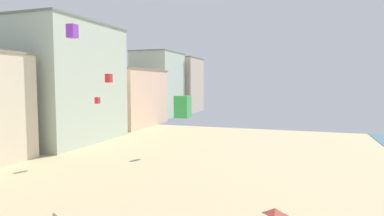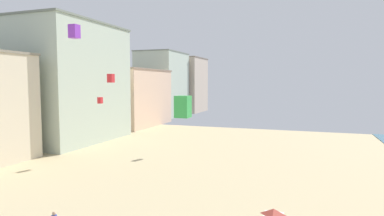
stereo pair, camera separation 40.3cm
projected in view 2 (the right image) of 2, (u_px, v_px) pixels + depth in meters
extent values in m
cube|color=#B7C6B2|center=(58.00, 84.00, 54.70)|extent=(16.76, 18.74, 19.20)
cube|color=slate|center=(57.00, 25.00, 53.94)|extent=(17.09, 19.12, 0.30)
cube|color=beige|center=(125.00, 98.00, 74.80)|extent=(15.34, 18.41, 12.51)
cube|color=#89715E|center=(125.00, 70.00, 74.30)|extent=(15.64, 18.78, 0.30)
cube|color=#B7C6B2|center=(162.00, 85.00, 93.91)|extent=(10.83, 15.29, 18.24)
cube|color=slate|center=(162.00, 53.00, 93.18)|extent=(11.04, 15.59, 0.30)
cube|color=#C6B29E|center=(183.00, 85.00, 109.35)|extent=(13.34, 14.19, 17.76)
cube|color=slate|center=(183.00, 58.00, 108.65)|extent=(13.61, 14.47, 0.30)
sphere|color=tan|center=(54.00, 213.00, 20.41)|extent=(0.24, 0.24, 0.24)
pyramid|color=#D14C3D|center=(274.00, 212.00, 18.54)|extent=(1.10, 1.10, 0.35)
cube|color=yellow|center=(183.00, 106.00, 46.43)|extent=(0.56, 0.56, 0.88)
cube|color=purple|center=(74.00, 31.00, 32.33)|extent=(0.86, 0.86, 1.35)
cube|color=green|center=(183.00, 107.00, 25.64)|extent=(1.10, 1.10, 1.74)
cube|color=red|center=(100.00, 100.00, 42.26)|extent=(0.52, 0.52, 0.82)
cube|color=red|center=(111.00, 78.00, 36.57)|extent=(0.63, 0.63, 0.98)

